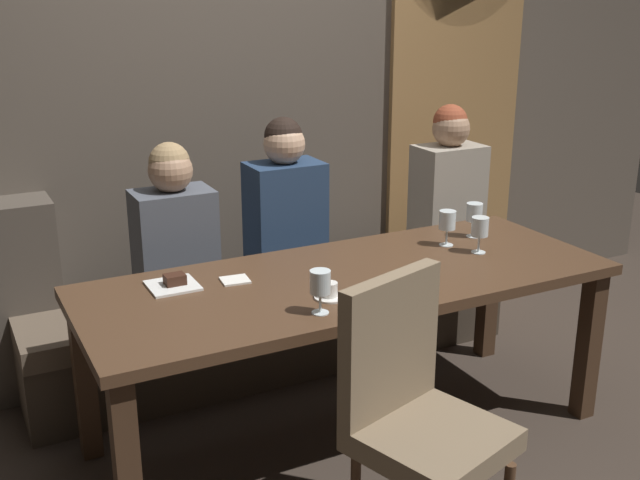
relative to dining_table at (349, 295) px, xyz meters
name	(u,v)px	position (x,y,z in m)	size (l,w,h in m)	color
ground	(347,433)	(0.00, 0.00, -0.65)	(9.00, 9.00, 0.00)	#382D26
back_wall_tiled	(235,62)	(0.00, 1.22, 0.85)	(6.00, 0.12, 3.00)	brown
arched_door	(456,77)	(1.35, 1.15, 0.71)	(0.90, 0.05, 2.55)	olive
dining_table	(349,295)	(0.00, 0.00, 0.00)	(2.20, 0.84, 0.74)	#412B1C
banquette_bench	(281,326)	(0.00, 0.70, -0.42)	(2.50, 0.44, 0.45)	#40352A
chair_near_side	(414,404)	(-0.16, -0.72, -0.09)	(0.55, 0.55, 0.98)	#4C3321
diner_redhead	(174,229)	(-0.51, 0.73, 0.16)	(0.36, 0.24, 0.76)	#4C515B
diner_bearded	(285,207)	(0.05, 0.73, 0.19)	(0.36, 0.24, 0.83)	navy
diner_far_end	(448,185)	(1.02, 0.73, 0.19)	(0.36, 0.24, 0.83)	#9E9384
wine_glass_near_right	(447,221)	(0.58, 0.14, 0.20)	(0.08, 0.08, 0.16)	silver
wine_glass_far_right	(480,228)	(0.65, -0.01, 0.20)	(0.08, 0.08, 0.16)	silver
wine_glass_far_left	(474,214)	(0.77, 0.18, 0.20)	(0.08, 0.08, 0.16)	silver
wine_glass_center_front	(320,283)	(-0.28, -0.29, 0.20)	(0.08, 0.08, 0.16)	silver
espresso_cup	(330,292)	(-0.19, -0.18, 0.11)	(0.12, 0.12, 0.06)	white
dessert_plate	(173,283)	(-0.68, 0.21, 0.10)	(0.19, 0.19, 0.05)	white
folded_napkin	(235,280)	(-0.44, 0.15, 0.09)	(0.11, 0.10, 0.01)	silver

